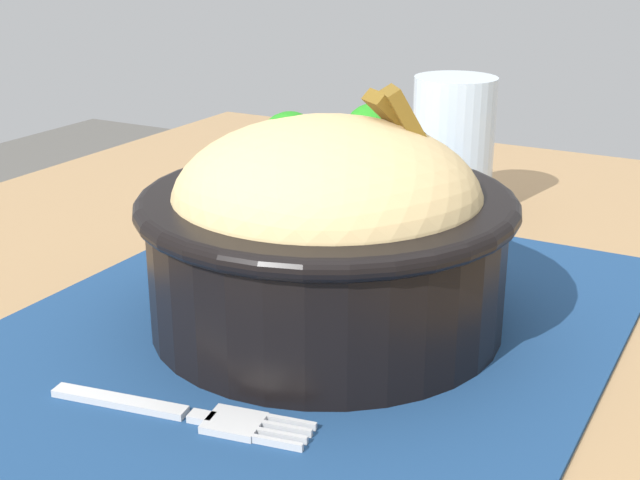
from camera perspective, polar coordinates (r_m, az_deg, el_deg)
table at (r=0.54m, az=-0.43°, el=-13.58°), size 1.01×0.81×0.74m
placemat at (r=0.50m, az=-1.34°, el=-6.32°), size 0.44×0.33×0.00m
bowl at (r=0.49m, az=0.03°, el=0.86°), size 0.23×0.23×0.14m
fork at (r=0.42m, az=-8.48°, el=-11.22°), size 0.04×0.13×0.00m
drinking_glass at (r=0.71m, az=8.64°, el=5.53°), size 0.07×0.07×0.11m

